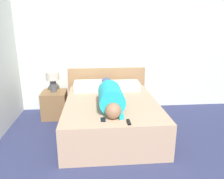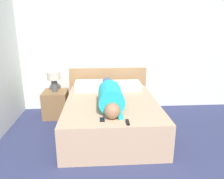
{
  "view_description": "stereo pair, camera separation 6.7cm",
  "coord_description": "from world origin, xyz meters",
  "px_view_note": "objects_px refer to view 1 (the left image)",
  "views": [
    {
      "loc": [
        -0.48,
        -1.07,
        1.78
      ],
      "look_at": [
        -0.2,
        2.24,
        0.8
      ],
      "focal_mm": 35.0,
      "sensor_mm": 36.0,
      "label": 1
    },
    {
      "loc": [
        -0.42,
        -1.07,
        1.78
      ],
      "look_at": [
        -0.2,
        2.24,
        0.8
      ],
      "focal_mm": 35.0,
      "sensor_mm": 36.0,
      "label": 2
    }
  ],
  "objects_px": {
    "pillow_near_headboard": "(89,86)",
    "cell_phone": "(103,120)",
    "nightstand": "(55,104)",
    "bed": "(111,116)",
    "table_lamp": "(53,78)",
    "tv_remote": "(129,122)",
    "pillow_second": "(125,86)",
    "person_lying": "(110,95)"
  },
  "relations": [
    {
      "from": "nightstand",
      "to": "person_lying",
      "type": "height_order",
      "value": "person_lying"
    },
    {
      "from": "pillow_near_headboard",
      "to": "cell_phone",
      "type": "distance_m",
      "value": 1.46
    },
    {
      "from": "bed",
      "to": "person_lying",
      "type": "xyz_separation_m",
      "value": [
        -0.03,
        -0.14,
        0.43
      ]
    },
    {
      "from": "pillow_near_headboard",
      "to": "bed",
      "type": "bearing_deg",
      "value": -61.37
    },
    {
      "from": "bed",
      "to": "pillow_second",
      "type": "relative_size",
      "value": 3.65
    },
    {
      "from": "person_lying",
      "to": "pillow_second",
      "type": "xyz_separation_m",
      "value": [
        0.37,
        0.84,
        -0.08
      ]
    },
    {
      "from": "bed",
      "to": "tv_remote",
      "type": "height_order",
      "value": "tv_remote"
    },
    {
      "from": "table_lamp",
      "to": "tv_remote",
      "type": "height_order",
      "value": "table_lamp"
    },
    {
      "from": "nightstand",
      "to": "pillow_second",
      "type": "height_order",
      "value": "pillow_second"
    },
    {
      "from": "table_lamp",
      "to": "pillow_near_headboard",
      "type": "distance_m",
      "value": 0.71
    },
    {
      "from": "nightstand",
      "to": "cell_phone",
      "type": "xyz_separation_m",
      "value": [
        0.9,
        -1.47,
        0.29
      ]
    },
    {
      "from": "nightstand",
      "to": "cell_phone",
      "type": "distance_m",
      "value": 1.74
    },
    {
      "from": "table_lamp",
      "to": "pillow_second",
      "type": "height_order",
      "value": "table_lamp"
    },
    {
      "from": "cell_phone",
      "to": "nightstand",
      "type": "bearing_deg",
      "value": 121.53
    },
    {
      "from": "person_lying",
      "to": "cell_phone",
      "type": "distance_m",
      "value": 0.64
    },
    {
      "from": "bed",
      "to": "cell_phone",
      "type": "height_order",
      "value": "cell_phone"
    },
    {
      "from": "pillow_second",
      "to": "tv_remote",
      "type": "relative_size",
      "value": 3.63
    },
    {
      "from": "table_lamp",
      "to": "tv_remote",
      "type": "distance_m",
      "value": 2.02
    },
    {
      "from": "nightstand",
      "to": "table_lamp",
      "type": "distance_m",
      "value": 0.53
    },
    {
      "from": "nightstand",
      "to": "tv_remote",
      "type": "relative_size",
      "value": 3.48
    },
    {
      "from": "nightstand",
      "to": "tv_remote",
      "type": "distance_m",
      "value": 2.03
    },
    {
      "from": "cell_phone",
      "to": "pillow_near_headboard",
      "type": "bearing_deg",
      "value": 98.11
    },
    {
      "from": "table_lamp",
      "to": "person_lying",
      "type": "xyz_separation_m",
      "value": [
        1.04,
        -0.86,
        -0.09
      ]
    },
    {
      "from": "bed",
      "to": "pillow_near_headboard",
      "type": "xyz_separation_m",
      "value": [
        -0.38,
        0.69,
        0.36
      ]
    },
    {
      "from": "person_lying",
      "to": "tv_remote",
      "type": "height_order",
      "value": "person_lying"
    },
    {
      "from": "pillow_near_headboard",
      "to": "cell_phone",
      "type": "xyz_separation_m",
      "value": [
        0.21,
        -1.44,
        -0.08
      ]
    },
    {
      "from": "pillow_second",
      "to": "tv_remote",
      "type": "bearing_deg",
      "value": -96.58
    },
    {
      "from": "tv_remote",
      "to": "nightstand",
      "type": "bearing_deg",
      "value": 127.79
    },
    {
      "from": "bed",
      "to": "pillow_near_headboard",
      "type": "distance_m",
      "value": 0.87
    },
    {
      "from": "bed",
      "to": "table_lamp",
      "type": "bearing_deg",
      "value": 146.22
    },
    {
      "from": "pillow_near_headboard",
      "to": "pillow_second",
      "type": "bearing_deg",
      "value": 0.0
    },
    {
      "from": "person_lying",
      "to": "cell_phone",
      "type": "bearing_deg",
      "value": -103.19
    },
    {
      "from": "pillow_second",
      "to": "table_lamp",
      "type": "bearing_deg",
      "value": 179.04
    },
    {
      "from": "table_lamp",
      "to": "pillow_near_headboard",
      "type": "height_order",
      "value": "table_lamp"
    },
    {
      "from": "tv_remote",
      "to": "cell_phone",
      "type": "xyz_separation_m",
      "value": [
        -0.33,
        0.12,
        -0.01
      ]
    },
    {
      "from": "table_lamp",
      "to": "pillow_second",
      "type": "relative_size",
      "value": 0.73
    },
    {
      "from": "table_lamp",
      "to": "cell_phone",
      "type": "xyz_separation_m",
      "value": [
        0.9,
        -1.47,
        -0.24
      ]
    },
    {
      "from": "nightstand",
      "to": "tv_remote",
      "type": "height_order",
      "value": "tv_remote"
    },
    {
      "from": "nightstand",
      "to": "person_lying",
      "type": "bearing_deg",
      "value": -39.61
    },
    {
      "from": "nightstand",
      "to": "pillow_second",
      "type": "bearing_deg",
      "value": -0.96
    },
    {
      "from": "nightstand",
      "to": "table_lamp",
      "type": "bearing_deg",
      "value": 0.0
    },
    {
      "from": "pillow_near_headboard",
      "to": "cell_phone",
      "type": "height_order",
      "value": "pillow_near_headboard"
    }
  ]
}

